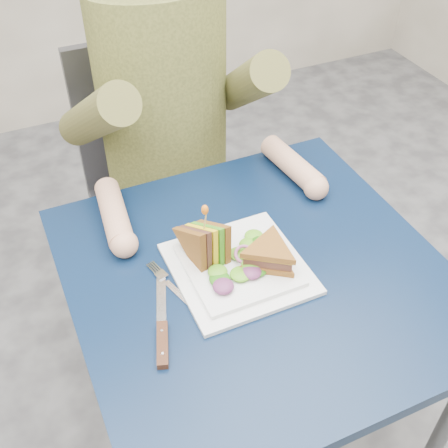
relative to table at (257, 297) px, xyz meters
name	(u,v)px	position (x,y,z in m)	size (l,w,h in m)	color
ground	(248,443)	(0.00, 0.00, -0.65)	(4.00, 4.00, 0.00)	#4A4A4C
table	(257,297)	(0.00, 0.00, 0.00)	(0.75, 0.75, 0.73)	black
chair	(160,172)	(0.00, 0.65, -0.11)	(0.42, 0.40, 0.93)	#47474C
diner	(163,75)	(0.00, 0.54, 0.26)	(0.54, 0.59, 0.74)	brown
plate	(239,267)	(-0.04, 0.02, 0.09)	(0.26, 0.26, 0.02)	white
sandwich_flat	(269,255)	(0.02, -0.01, 0.12)	(0.18, 0.18, 0.05)	brown
sandwich_upright	(206,245)	(-0.09, 0.06, 0.13)	(0.09, 0.15, 0.15)	brown
fork	(176,290)	(-0.17, 0.02, 0.08)	(0.06, 0.18, 0.01)	silver
knife	(162,336)	(-0.23, -0.08, 0.09)	(0.09, 0.22, 0.02)	silver
toothpick	(205,221)	(-0.09, 0.06, 0.20)	(0.00, 0.00, 0.06)	tan
toothpick_frill	(205,210)	(-0.09, 0.06, 0.23)	(0.01, 0.01, 0.02)	orange
lettuce_spill	(239,256)	(-0.03, 0.03, 0.11)	(0.15, 0.13, 0.02)	#337A14
onion_ring	(244,254)	(-0.02, 0.02, 0.11)	(0.04, 0.04, 0.01)	#9E4C7A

